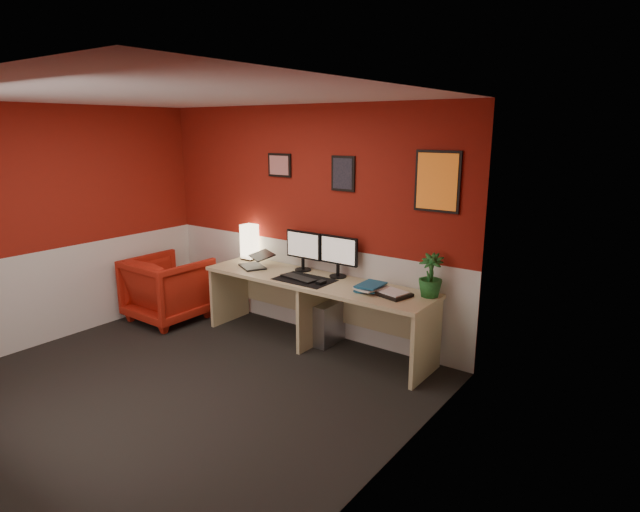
{
  "coord_description": "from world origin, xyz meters",
  "views": [
    {
      "loc": [
        3.5,
        -2.75,
        2.26
      ],
      "look_at": [
        0.6,
        1.21,
        1.05
      ],
      "focal_mm": 29.33,
      "sensor_mm": 36.0,
      "label": 1
    }
  ],
  "objects_px": {
    "desk": "(315,313)",
    "laptop": "(252,258)",
    "monitor_right": "(338,250)",
    "pc_tower": "(329,322)",
    "monitor_left": "(303,245)",
    "armchair": "(169,288)",
    "potted_plant": "(431,275)",
    "zen_tray": "(391,293)",
    "shoji_lamp": "(250,243)"
  },
  "relations": [
    {
      "from": "potted_plant",
      "to": "laptop",
      "type": "bearing_deg",
      "value": -174.1
    },
    {
      "from": "desk",
      "to": "shoji_lamp",
      "type": "relative_size",
      "value": 6.5
    },
    {
      "from": "shoji_lamp",
      "to": "laptop",
      "type": "relative_size",
      "value": 1.21
    },
    {
      "from": "desk",
      "to": "monitor_right",
      "type": "relative_size",
      "value": 4.48
    },
    {
      "from": "shoji_lamp",
      "to": "zen_tray",
      "type": "height_order",
      "value": "shoji_lamp"
    },
    {
      "from": "laptop",
      "to": "zen_tray",
      "type": "xyz_separation_m",
      "value": [
        1.74,
        0.04,
        -0.09
      ]
    },
    {
      "from": "shoji_lamp",
      "to": "potted_plant",
      "type": "height_order",
      "value": "potted_plant"
    },
    {
      "from": "laptop",
      "to": "pc_tower",
      "type": "relative_size",
      "value": 0.73
    },
    {
      "from": "zen_tray",
      "to": "potted_plant",
      "type": "distance_m",
      "value": 0.4
    },
    {
      "from": "pc_tower",
      "to": "armchair",
      "type": "xyz_separation_m",
      "value": [
        -1.95,
        -0.56,
        0.16
      ]
    },
    {
      "from": "potted_plant",
      "to": "pc_tower",
      "type": "distance_m",
      "value": 1.34
    },
    {
      "from": "shoji_lamp",
      "to": "pc_tower",
      "type": "relative_size",
      "value": 0.89
    },
    {
      "from": "monitor_left",
      "to": "armchair",
      "type": "height_order",
      "value": "monitor_left"
    },
    {
      "from": "shoji_lamp",
      "to": "pc_tower",
      "type": "height_order",
      "value": "shoji_lamp"
    },
    {
      "from": "shoji_lamp",
      "to": "armchair",
      "type": "height_order",
      "value": "shoji_lamp"
    },
    {
      "from": "desk",
      "to": "potted_plant",
      "type": "distance_m",
      "value": 1.34
    },
    {
      "from": "desk",
      "to": "potted_plant",
      "type": "xyz_separation_m",
      "value": [
        1.2,
        0.18,
        0.57
      ]
    },
    {
      "from": "desk",
      "to": "armchair",
      "type": "height_order",
      "value": "armchair"
    },
    {
      "from": "desk",
      "to": "shoji_lamp",
      "type": "bearing_deg",
      "value": 168.78
    },
    {
      "from": "shoji_lamp",
      "to": "potted_plant",
      "type": "xyz_separation_m",
      "value": [
        2.33,
        -0.04,
        0.0
      ]
    },
    {
      "from": "zen_tray",
      "to": "pc_tower",
      "type": "height_order",
      "value": "zen_tray"
    },
    {
      "from": "monitor_left",
      "to": "armchair",
      "type": "distance_m",
      "value": 1.8
    },
    {
      "from": "laptop",
      "to": "potted_plant",
      "type": "height_order",
      "value": "potted_plant"
    },
    {
      "from": "laptop",
      "to": "monitor_right",
      "type": "relative_size",
      "value": 0.57
    },
    {
      "from": "desk",
      "to": "armchair",
      "type": "relative_size",
      "value": 3.07
    },
    {
      "from": "pc_tower",
      "to": "potted_plant",
      "type": "bearing_deg",
      "value": 0.38
    },
    {
      "from": "laptop",
      "to": "monitor_right",
      "type": "xyz_separation_m",
      "value": [
        1.0,
        0.25,
        0.18
      ]
    },
    {
      "from": "monitor_left",
      "to": "zen_tray",
      "type": "bearing_deg",
      "value": -9.31
    },
    {
      "from": "zen_tray",
      "to": "monitor_left",
      "type": "bearing_deg",
      "value": 170.69
    },
    {
      "from": "zen_tray",
      "to": "armchair",
      "type": "xyz_separation_m",
      "value": [
        -2.78,
        -0.41,
        -0.36
      ]
    },
    {
      "from": "laptop",
      "to": "armchair",
      "type": "bearing_deg",
      "value": -132.06
    },
    {
      "from": "desk",
      "to": "pc_tower",
      "type": "height_order",
      "value": "desk"
    },
    {
      "from": "potted_plant",
      "to": "armchair",
      "type": "bearing_deg",
      "value": -169.23
    },
    {
      "from": "monitor_left",
      "to": "potted_plant",
      "type": "relative_size",
      "value": 1.43
    },
    {
      "from": "monitor_left",
      "to": "pc_tower",
      "type": "distance_m",
      "value": 0.88
    },
    {
      "from": "monitor_left",
      "to": "pc_tower",
      "type": "height_order",
      "value": "monitor_left"
    },
    {
      "from": "monitor_right",
      "to": "pc_tower",
      "type": "distance_m",
      "value": 0.8
    },
    {
      "from": "shoji_lamp",
      "to": "laptop",
      "type": "distance_m",
      "value": 0.39
    },
    {
      "from": "monitor_left",
      "to": "potted_plant",
      "type": "height_order",
      "value": "monitor_left"
    },
    {
      "from": "potted_plant",
      "to": "monitor_right",
      "type": "bearing_deg",
      "value": 178.14
    },
    {
      "from": "desk",
      "to": "monitor_left",
      "type": "relative_size",
      "value": 4.48
    },
    {
      "from": "desk",
      "to": "armchair",
      "type": "bearing_deg",
      "value": -167.89
    },
    {
      "from": "desk",
      "to": "armchair",
      "type": "distance_m",
      "value": 1.93
    },
    {
      "from": "desk",
      "to": "shoji_lamp",
      "type": "xyz_separation_m",
      "value": [
        -1.13,
        0.22,
        0.56
      ]
    },
    {
      "from": "laptop",
      "to": "armchair",
      "type": "xyz_separation_m",
      "value": [
        -1.03,
        -0.37,
        -0.45
      ]
    },
    {
      "from": "shoji_lamp",
      "to": "monitor_right",
      "type": "bearing_deg",
      "value": -0.39
    },
    {
      "from": "desk",
      "to": "monitor_right",
      "type": "distance_m",
      "value": 0.7
    },
    {
      "from": "shoji_lamp",
      "to": "zen_tray",
      "type": "distance_m",
      "value": 2.04
    },
    {
      "from": "desk",
      "to": "laptop",
      "type": "bearing_deg",
      "value": -177.98
    },
    {
      "from": "shoji_lamp",
      "to": "armchair",
      "type": "bearing_deg",
      "value": -140.16
    }
  ]
}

